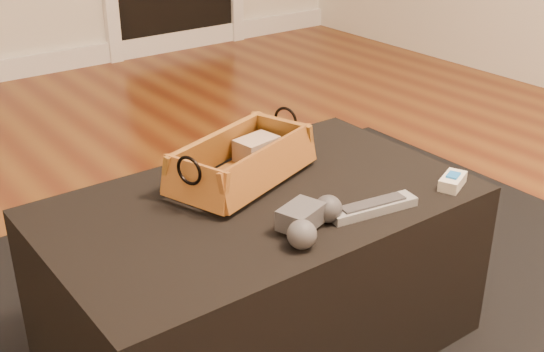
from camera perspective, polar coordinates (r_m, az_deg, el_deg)
floor at (r=1.82m, az=-0.56°, el=-14.31°), size 5.00×5.50×0.01m
ottoman at (r=1.69m, az=-0.96°, el=-8.22°), size 1.00×0.60×0.42m
tv_remote at (r=1.64m, az=-2.51°, el=0.00°), size 0.20×0.13×0.02m
cloth_bundle at (r=1.75m, az=-1.30°, el=2.29°), size 0.12×0.09×0.06m
wicker_basket at (r=1.66m, az=-2.53°, el=1.02°), size 0.43×0.31×0.14m
game_controller at (r=1.44m, az=3.18°, el=-3.64°), size 0.20×0.15×0.06m
silver_remote at (r=1.54m, az=8.42°, el=-2.60°), size 0.22×0.08×0.02m
cream_gadget at (r=1.69m, az=14.87°, el=-0.41°), size 0.10×0.08×0.03m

